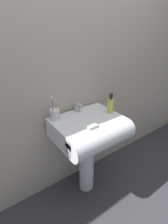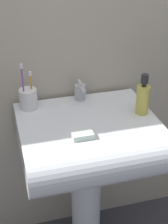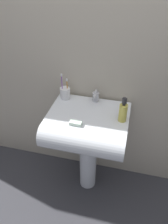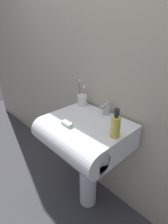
{
  "view_description": "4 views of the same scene",
  "coord_description": "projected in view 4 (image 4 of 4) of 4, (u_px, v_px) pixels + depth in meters",
  "views": [
    {
      "loc": [
        -0.8,
        -1.07,
        1.58
      ],
      "look_at": [
        -0.03,
        -0.0,
        0.92
      ],
      "focal_mm": 28.0,
      "sensor_mm": 36.0,
      "label": 1
    },
    {
      "loc": [
        -0.35,
        -1.24,
        1.61
      ],
      "look_at": [
        -0.0,
        0.02,
        0.86
      ],
      "focal_mm": 55.0,
      "sensor_mm": 36.0,
      "label": 2
    },
    {
      "loc": [
        0.28,
        -1.26,
        1.81
      ],
      "look_at": [
        -0.03,
        -0.03,
        0.86
      ],
      "focal_mm": 35.0,
      "sensor_mm": 36.0,
      "label": 3
    },
    {
      "loc": [
        0.76,
        -0.78,
        1.44
      ],
      "look_at": [
        -0.03,
        -0.02,
        0.91
      ],
      "focal_mm": 28.0,
      "sensor_mm": 36.0,
      "label": 4
    }
  ],
  "objects": [
    {
      "name": "ground_plane",
      "position": [
        88.0,
        200.0,
        1.61
      ],
      "size": [
        6.0,
        6.0,
        0.0
      ],
      "primitive_type": "plane",
      "color": "#38383D",
      "rests_on": "ground"
    },
    {
      "name": "wall_back",
      "position": [
        115.0,
        65.0,
        1.24
      ],
      "size": [
        5.0,
        0.05,
        2.4
      ],
      "primitive_type": "cube",
      "color": "#B7AD99",
      "rests_on": "ground"
    },
    {
      "name": "sink_pedestal",
      "position": [
        88.0,
        174.0,
        1.47
      ],
      "size": [
        0.15,
        0.15,
        0.66
      ],
      "primitive_type": "cylinder",
      "color": "white",
      "rests_on": "ground"
    },
    {
      "name": "sink_basin",
      "position": [
        82.0,
        135.0,
        1.24
      ],
      "size": [
        0.6,
        0.51,
        0.18
      ],
      "color": "white",
      "rests_on": "sink_pedestal"
    },
    {
      "name": "faucet",
      "position": [
        106.0,
        109.0,
        1.31
      ],
      "size": [
        0.05,
        0.1,
        0.09
      ],
      "color": "#B7B7BC",
      "rests_on": "sink_basin"
    },
    {
      "name": "toothbrush_cup",
      "position": [
        82.0,
        100.0,
        1.46
      ],
      "size": [
        0.08,
        0.08,
        0.22
      ],
      "color": "white",
      "rests_on": "sink_basin"
    },
    {
      "name": "soap_bottle",
      "position": [
        115.0,
        126.0,
        1.03
      ],
      "size": [
        0.06,
        0.06,
        0.19
      ],
      "color": "gold",
      "rests_on": "sink_basin"
    },
    {
      "name": "bar_soap",
      "position": [
        67.0,
        124.0,
        1.18
      ],
      "size": [
        0.08,
        0.04,
        0.02
      ],
      "primitive_type": "cube",
      "color": "silver",
      "rests_on": "sink_basin"
    }
  ]
}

